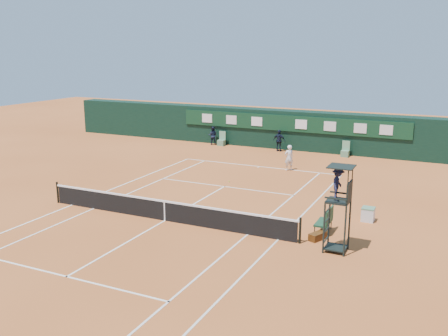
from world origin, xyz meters
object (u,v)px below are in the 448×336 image
at_px(umpire_chair, 338,190).
at_px(player_bench, 326,220).
at_px(player, 289,158).
at_px(tennis_net, 165,210).
at_px(cooler, 368,214).

xyz_separation_m(umpire_chair, player_bench, (-0.84, 1.78, -1.86)).
xyz_separation_m(umpire_chair, player, (-5.80, 11.89, -1.63)).
height_order(tennis_net, player, player).
height_order(player_bench, cooler, player_bench).
distance_m(umpire_chair, player, 13.33).
bearing_deg(player, tennis_net, 36.36).
distance_m(umpire_chair, cooler, 4.65).
height_order(player_bench, player, player).
bearing_deg(player, cooler, 85.56).
xyz_separation_m(umpire_chair, cooler, (0.54, 4.10, -2.13)).
relative_size(umpire_chair, player_bench, 2.85).
height_order(tennis_net, cooler, tennis_net).
relative_size(tennis_net, player, 7.74).
distance_m(player_bench, cooler, 2.71).
distance_m(tennis_net, player_bench, 7.23).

